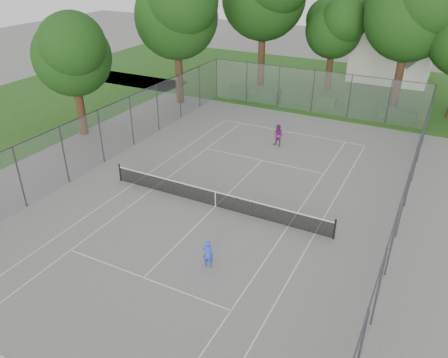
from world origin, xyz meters
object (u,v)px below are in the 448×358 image
at_px(house, 394,42).
at_px(woman_player, 278,135).
at_px(tennis_net, 215,198).
at_px(girl_player, 208,254).

bearing_deg(house, woman_player, -100.68).
bearing_deg(tennis_net, girl_player, -65.43).
height_order(house, woman_player, house).
distance_m(house, woman_player, 22.00).
relative_size(girl_player, woman_player, 0.86).
distance_m(tennis_net, house, 30.94).
height_order(tennis_net, girl_player, girl_player).
distance_m(tennis_net, woman_player, 9.08).
xyz_separation_m(tennis_net, house, (4.09, 30.49, 3.28)).
height_order(tennis_net, woman_player, woman_player).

